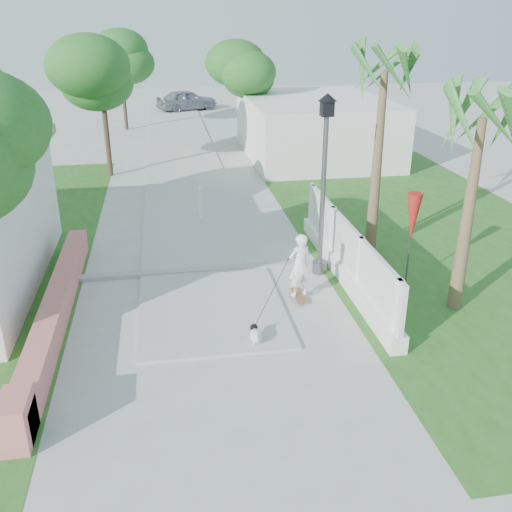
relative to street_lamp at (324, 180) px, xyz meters
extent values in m
plane|color=#B7B7B2|center=(-2.90, -5.50, -2.43)|extent=(90.00, 90.00, 0.00)
cube|color=#B7B7B2|center=(-2.90, 14.50, -2.40)|extent=(3.20, 36.00, 0.06)
cube|color=#999993|center=(-2.90, 0.50, -2.38)|extent=(6.50, 0.25, 0.10)
cube|color=#2C591C|center=(4.10, 2.50, -2.42)|extent=(8.00, 20.00, 0.01)
cube|color=#C36365|center=(-6.20, -1.50, -2.13)|extent=(0.45, 8.00, 0.60)
cube|color=#C36365|center=(-6.20, -5.30, -2.03)|extent=(0.45, 0.80, 0.80)
cube|color=white|center=(0.50, -0.50, -2.23)|extent=(0.35, 7.00, 0.40)
cube|color=white|center=(0.50, -0.50, -1.48)|extent=(0.10, 7.00, 1.10)
cube|color=white|center=(0.50, -3.70, -1.68)|extent=(0.14, 0.14, 1.50)
cube|color=white|center=(0.50, -1.50, -1.68)|extent=(0.14, 0.14, 1.50)
cube|color=white|center=(0.50, 0.70, -1.68)|extent=(0.14, 0.14, 1.50)
cube|color=white|center=(0.50, 2.70, -1.68)|extent=(0.14, 0.14, 1.50)
cube|color=silver|center=(3.10, 12.50, -1.13)|extent=(6.00, 8.00, 2.60)
cylinder|color=#59595E|center=(0.00, 0.00, -2.28)|extent=(0.36, 0.36, 0.30)
cylinder|color=#59595E|center=(0.00, 0.00, -0.43)|extent=(0.12, 0.12, 4.00)
cube|color=black|center=(0.00, 0.00, 1.67)|extent=(0.28, 0.28, 0.35)
cone|color=black|center=(0.00, 0.00, 1.92)|extent=(0.44, 0.44, 0.18)
cylinder|color=white|center=(-2.70, 4.50, -1.93)|extent=(0.12, 0.12, 1.00)
sphere|color=white|center=(-2.70, 4.50, -1.41)|extent=(0.14, 0.14, 0.14)
cylinder|color=#59595E|center=(1.90, -1.00, -1.43)|extent=(0.04, 0.04, 2.00)
cone|color=#AC2018|center=(1.90, -1.00, -0.73)|extent=(0.36, 0.36, 1.20)
cylinder|color=#4C3826|center=(-5.90, 10.50, -0.50)|extent=(0.20, 0.20, 3.85)
ellipsoid|color=#275E1B|center=(-5.90, 10.50, 1.15)|extent=(3.40, 3.40, 2.55)
ellipsoid|color=#275E1B|center=(-5.70, 10.30, 1.50)|extent=(2.89, 2.89, 2.18)
ellipsoid|color=#275E1B|center=(-6.10, 10.70, 1.85)|extent=(2.55, 2.55, 1.90)
cylinder|color=#4C3826|center=(0.30, 14.50, -0.68)|extent=(0.20, 0.20, 3.50)
ellipsoid|color=#275E1B|center=(0.30, 14.50, 0.82)|extent=(3.00, 3.00, 2.25)
ellipsoid|color=#275E1B|center=(0.50, 14.30, 1.17)|extent=(2.55, 2.55, 1.92)
ellipsoid|color=#275E1B|center=(0.10, 14.70, 1.52)|extent=(2.25, 2.25, 1.68)
cylinder|color=#4C3826|center=(-5.70, 20.50, -0.50)|extent=(0.20, 0.20, 3.85)
ellipsoid|color=#275E1B|center=(-5.70, 20.50, 1.15)|extent=(3.20, 3.20, 2.40)
ellipsoid|color=#275E1B|center=(-5.50, 20.30, 1.50)|extent=(2.72, 2.72, 2.05)
ellipsoid|color=#275E1B|center=(-5.90, 20.70, 1.85)|extent=(2.40, 2.40, 1.79)
cone|color=brown|center=(1.70, 1.00, -0.03)|extent=(0.32, 0.32, 4.80)
cone|color=brown|center=(2.50, -2.30, -0.33)|extent=(0.32, 0.32, 4.20)
cube|color=brown|center=(-0.86, -1.34, -2.34)|extent=(0.46, 0.81, 0.02)
imported|color=white|center=(-0.86, -1.34, -1.58)|extent=(0.63, 0.51, 1.51)
cylinder|color=gray|center=(-0.93, -1.62, -2.40)|extent=(0.03, 0.06, 0.06)
cylinder|color=gray|center=(-0.79, -1.62, -2.40)|extent=(0.03, 0.06, 0.06)
cylinder|color=gray|center=(-0.93, -1.06, -2.40)|extent=(0.03, 0.06, 0.06)
cylinder|color=gray|center=(-0.79, -1.06, -2.40)|extent=(0.03, 0.06, 0.06)
ellipsoid|color=silver|center=(-2.15, -3.12, -2.24)|extent=(0.26, 0.41, 0.25)
sphere|color=black|center=(-2.16, -2.93, -2.16)|extent=(0.16, 0.16, 0.16)
sphere|color=silver|center=(-2.16, -2.86, -2.18)|extent=(0.08, 0.08, 0.08)
cone|color=black|center=(-2.20, -2.93, -2.09)|extent=(0.05, 0.05, 0.06)
cone|color=black|center=(-2.12, -2.93, -2.09)|extent=(0.05, 0.05, 0.06)
cylinder|color=silver|center=(-2.21, -3.03, -2.37)|extent=(0.03, 0.03, 0.11)
cylinder|color=silver|center=(-2.10, -3.02, -2.37)|extent=(0.03, 0.03, 0.11)
cylinder|color=silver|center=(-2.21, -3.22, -2.37)|extent=(0.03, 0.03, 0.11)
cylinder|color=silver|center=(-2.09, -3.21, -2.37)|extent=(0.03, 0.03, 0.11)
cylinder|color=silver|center=(-2.14, -3.31, -2.17)|extent=(0.03, 0.10, 0.10)
imported|color=#B6B7BE|center=(-1.96, 26.76, -1.74)|extent=(4.35, 3.04, 1.37)
camera|label=1|loc=(-3.73, -12.77, 3.68)|focal=40.00mm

